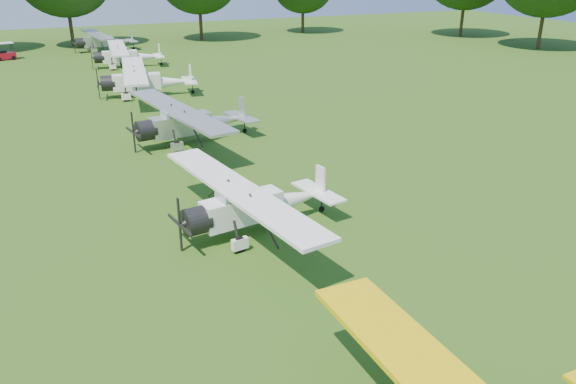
# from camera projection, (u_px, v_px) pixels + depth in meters

# --- Properties ---
(ground) EXTENTS (160.00, 160.00, 0.00)m
(ground) POSITION_uv_depth(u_px,v_px,m) (244.00, 223.00, 23.31)
(ground) COLOR #284B12
(ground) RESTS_ON ground
(tree_belt) EXTENTS (137.36, 130.27, 14.52)m
(tree_belt) POSITION_uv_depth(u_px,v_px,m) (323.00, 18.00, 21.71)
(tree_belt) COLOR #302412
(tree_belt) RESTS_ON ground
(aircraft_3) EXTENTS (6.94, 10.99, 2.16)m
(aircraft_3) POSITION_uv_depth(u_px,v_px,m) (253.00, 202.00, 22.21)
(aircraft_3) COLOR white
(aircraft_3) RESTS_ON ground
(aircraft_4) EXTENTS (7.56, 11.97, 2.35)m
(aircraft_4) POSITION_uv_depth(u_px,v_px,m) (189.00, 120.00, 33.05)
(aircraft_4) COLOR silver
(aircraft_4) RESTS_ON ground
(aircraft_5) EXTENTS (7.71, 12.23, 2.40)m
(aircraft_5) POSITION_uv_depth(u_px,v_px,m) (144.00, 79.00, 44.29)
(aircraft_5) COLOR white
(aircraft_5) RESTS_ON ground
(aircraft_6) EXTENTS (7.11, 11.32, 2.22)m
(aircraft_6) POSITION_uv_depth(u_px,v_px,m) (125.00, 54.00, 56.31)
(aircraft_6) COLOR white
(aircraft_6) RESTS_ON ground
(aircraft_7) EXTENTS (7.22, 11.50, 2.26)m
(aircraft_7) POSITION_uv_depth(u_px,v_px,m) (103.00, 40.00, 66.22)
(aircraft_7) COLOR silver
(aircraft_7) RESTS_ON ground
(golf_cart) EXTENTS (2.34, 1.73, 1.80)m
(golf_cart) POSITION_uv_depth(u_px,v_px,m) (4.00, 54.00, 60.77)
(golf_cart) COLOR #B10C20
(golf_cart) RESTS_ON ground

